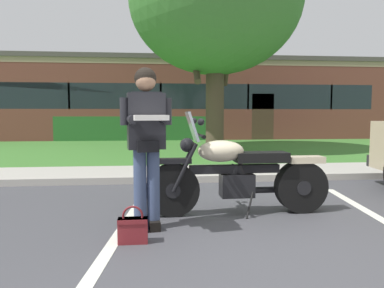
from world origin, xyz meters
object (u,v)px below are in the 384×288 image
at_px(motorcycle, 245,174).
at_px(brick_building, 160,102).
at_px(hedge_center_left, 180,126).
at_px(hedge_left, 95,127).
at_px(rider_person, 146,135).
at_px(handbag, 133,228).
at_px(shade_tree, 215,1).

xyz_separation_m(motorcycle, brick_building, (-0.86, 17.00, 1.40)).
bearing_deg(hedge_center_left, brick_building, 99.28).
bearing_deg(hedge_center_left, hedge_left, 180.00).
height_order(rider_person, handbag, rider_person).
bearing_deg(hedge_left, motorcycle, -72.39).
bearing_deg(shade_tree, brick_building, 98.94).
height_order(handbag, shade_tree, shade_tree).
relative_size(motorcycle, hedge_left, 0.68).
xyz_separation_m(hedge_left, brick_building, (2.89, 5.21, 1.24)).
relative_size(rider_person, handbag, 4.74).
distance_m(rider_person, hedge_left, 12.55).
relative_size(rider_person, shade_tree, 0.25).
bearing_deg(shade_tree, handbag, -104.93).
relative_size(handbag, hedge_left, 0.11).
bearing_deg(handbag, brick_building, 88.58).
xyz_separation_m(rider_person, hedge_center_left, (1.17, 12.28, -0.36)).
relative_size(motorcycle, handbag, 6.23).
height_order(hedge_center_left, brick_building, brick_building).
distance_m(motorcycle, hedge_left, 12.38).
distance_m(hedge_left, hedge_center_left, 3.74).
xyz_separation_m(handbag, hedge_left, (-2.45, 12.66, 0.51)).
relative_size(hedge_left, hedge_center_left, 1.14).
relative_size(handbag, hedge_center_left, 0.12).
bearing_deg(rider_person, shade_tree, 75.26).
xyz_separation_m(hedge_center_left, brick_building, (-0.85, 5.21, 1.24)).
bearing_deg(handbag, hedge_center_left, 84.17).
relative_size(motorcycle, brick_building, 0.10).
height_order(rider_person, shade_tree, shade_tree).
relative_size(rider_person, hedge_left, 0.52).
bearing_deg(handbag, rider_person, 71.63).
bearing_deg(rider_person, handbag, -108.37).
height_order(hedge_left, brick_building, brick_building).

